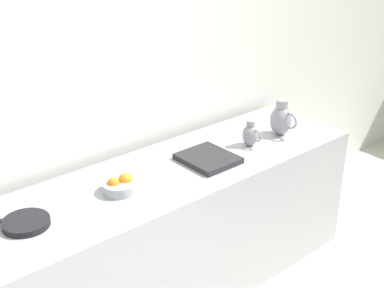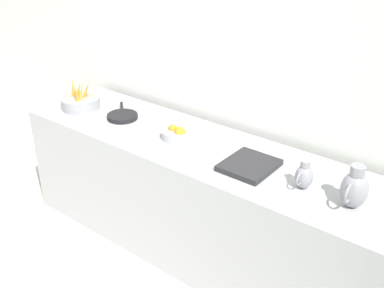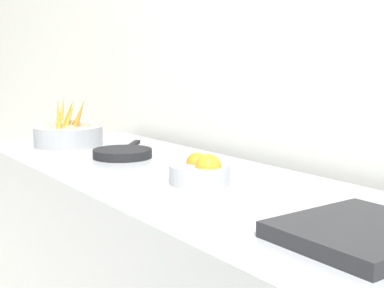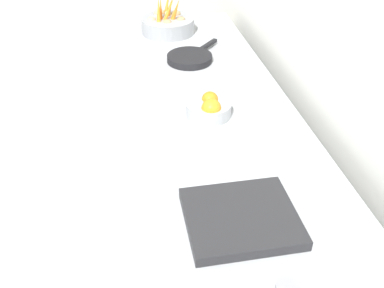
# 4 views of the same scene
# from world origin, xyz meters

# --- Properties ---
(vegetable_colander) EXTENTS (0.31, 0.31, 0.22)m
(vegetable_colander) POSITION_xyz_m (-1.41, -1.03, 0.95)
(vegetable_colander) COLOR gray
(vegetable_colander) RESTS_ON prep_counter
(orange_bowl) EXTENTS (0.19, 0.19, 0.10)m
(orange_bowl) POSITION_xyz_m (-1.45, -0.05, 0.93)
(orange_bowl) COLOR #9EA0A5
(orange_bowl) RESTS_ON prep_counter
(counter_sink_basin) EXTENTS (0.34, 0.30, 0.04)m
(counter_sink_basin) POSITION_xyz_m (-1.42, 0.58, 0.91)
(counter_sink_basin) COLOR #232326
(counter_sink_basin) RESTS_ON prep_counter
(skillet_on_counter) EXTENTS (0.31, 0.33, 0.03)m
(skillet_on_counter) POSITION_xyz_m (-1.47, -0.61, 0.91)
(skillet_on_counter) COLOR black
(skillet_on_counter) RESTS_ON prep_counter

